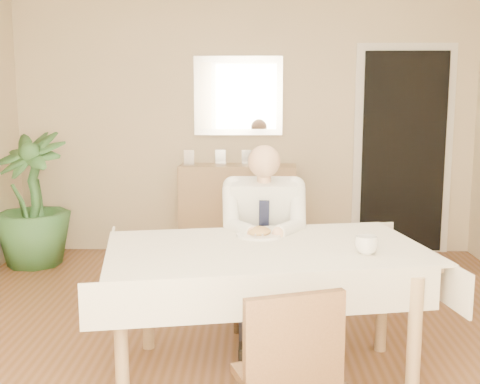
{
  "coord_description": "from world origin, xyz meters",
  "views": [
    {
      "loc": [
        0.09,
        -3.44,
        1.57
      ],
      "look_at": [
        0.0,
        0.35,
        0.95
      ],
      "focal_mm": 45.0,
      "sensor_mm": 36.0,
      "label": 1
    }
  ],
  "objects_px": {
    "sideboard": "(238,210)",
    "potted_palm": "(32,200)",
    "dining_table": "(266,262)",
    "seated_man": "(264,233)",
    "chair_near": "(292,376)",
    "coffee_mug": "(366,245)",
    "chair_far": "(263,251)"
  },
  "relations": [
    {
      "from": "sideboard",
      "to": "potted_palm",
      "type": "xyz_separation_m",
      "value": [
        -1.88,
        -0.39,
        0.17
      ]
    },
    {
      "from": "dining_table",
      "to": "seated_man",
      "type": "height_order",
      "value": "seated_man"
    },
    {
      "from": "chair_near",
      "to": "seated_man",
      "type": "height_order",
      "value": "seated_man"
    },
    {
      "from": "chair_near",
      "to": "coffee_mug",
      "type": "height_order",
      "value": "coffee_mug"
    },
    {
      "from": "seated_man",
      "to": "sideboard",
      "type": "xyz_separation_m",
      "value": [
        -0.22,
        2.0,
        -0.25
      ]
    },
    {
      "from": "seated_man",
      "to": "potted_palm",
      "type": "distance_m",
      "value": 2.65
    },
    {
      "from": "chair_far",
      "to": "seated_man",
      "type": "relative_size",
      "value": 0.7
    },
    {
      "from": "seated_man",
      "to": "potted_palm",
      "type": "xyz_separation_m",
      "value": [
        -2.1,
        1.61,
        -0.08
      ]
    },
    {
      "from": "coffee_mug",
      "to": "potted_palm",
      "type": "xyz_separation_m",
      "value": [
        -2.62,
        2.35,
        -0.19
      ]
    },
    {
      "from": "chair_near",
      "to": "seated_man",
      "type": "bearing_deg",
      "value": 74.32
    },
    {
      "from": "coffee_mug",
      "to": "sideboard",
      "type": "relative_size",
      "value": 0.11
    },
    {
      "from": "dining_table",
      "to": "chair_near",
      "type": "relative_size",
      "value": 2.26
    },
    {
      "from": "chair_far",
      "to": "coffee_mug",
      "type": "xyz_separation_m",
      "value": [
        0.52,
        -1.02,
        0.31
      ]
    },
    {
      "from": "dining_table",
      "to": "sideboard",
      "type": "distance_m",
      "value": 2.61
    },
    {
      "from": "chair_near",
      "to": "potted_palm",
      "type": "xyz_separation_m",
      "value": [
        -2.19,
        3.14,
        0.14
      ]
    },
    {
      "from": "chair_far",
      "to": "seated_man",
      "type": "bearing_deg",
      "value": -91.35
    },
    {
      "from": "coffee_mug",
      "to": "potted_palm",
      "type": "distance_m",
      "value": 3.52
    },
    {
      "from": "coffee_mug",
      "to": "potted_palm",
      "type": "bearing_deg",
      "value": 138.13
    },
    {
      "from": "chair_far",
      "to": "sideboard",
      "type": "bearing_deg",
      "value": 95.96
    },
    {
      "from": "dining_table",
      "to": "sideboard",
      "type": "relative_size",
      "value": 1.7
    },
    {
      "from": "dining_table",
      "to": "coffee_mug",
      "type": "bearing_deg",
      "value": -25.81
    },
    {
      "from": "chair_near",
      "to": "coffee_mug",
      "type": "bearing_deg",
      "value": 42.79
    },
    {
      "from": "potted_palm",
      "to": "dining_table",
      "type": "bearing_deg",
      "value": -46.37
    },
    {
      "from": "dining_table",
      "to": "coffee_mug",
      "type": "distance_m",
      "value": 0.55
    },
    {
      "from": "dining_table",
      "to": "seated_man",
      "type": "distance_m",
      "value": 0.59
    },
    {
      "from": "chair_near",
      "to": "potted_palm",
      "type": "bearing_deg",
      "value": 105.92
    },
    {
      "from": "chair_near",
      "to": "coffee_mug",
      "type": "xyz_separation_m",
      "value": [
        0.43,
        0.8,
        0.33
      ]
    },
    {
      "from": "dining_table",
      "to": "chair_far",
      "type": "xyz_separation_m",
      "value": [
        0.0,
        0.88,
        -0.18
      ]
    },
    {
      "from": "dining_table",
      "to": "coffee_mug",
      "type": "relative_size",
      "value": 16.01
    },
    {
      "from": "seated_man",
      "to": "sideboard",
      "type": "relative_size",
      "value": 1.12
    },
    {
      "from": "seated_man",
      "to": "sideboard",
      "type": "bearing_deg",
      "value": 96.28
    },
    {
      "from": "chair_far",
      "to": "sideboard",
      "type": "relative_size",
      "value": 0.78
    }
  ]
}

